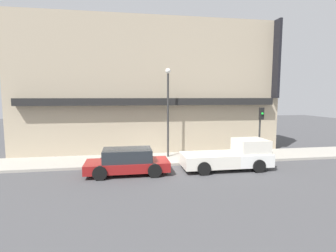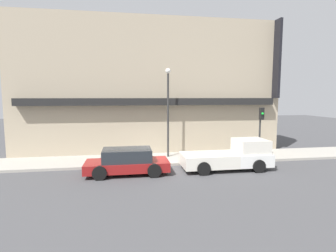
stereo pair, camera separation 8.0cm
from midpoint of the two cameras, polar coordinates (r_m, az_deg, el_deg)
ground_plane at (r=16.32m, az=-2.44°, el=-8.81°), size 80.00×80.00×0.00m
sidewalk at (r=17.84m, az=-3.07°, el=-7.23°), size 36.00×3.20×0.16m
building at (r=20.43m, az=-4.09°, el=8.37°), size 19.80×3.80×9.99m
pickup_truck at (r=16.05m, az=13.54°, el=-6.38°), size 5.21×2.15×1.76m
parked_car at (r=14.83m, az=-8.99°, el=-7.64°), size 4.58×2.07×1.41m
fire_hydrant at (r=16.91m, az=-11.64°, el=-6.69°), size 0.20×0.20×0.67m
street_lamp at (r=17.79m, az=-0.13°, el=5.10°), size 0.36×0.36×6.02m
traffic_light at (r=18.55m, az=19.38°, el=0.57°), size 0.28×0.42×3.41m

